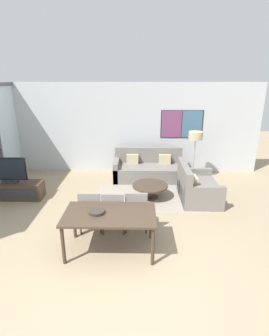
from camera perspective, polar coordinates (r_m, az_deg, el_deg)
name	(u,v)px	position (r m, az deg, el deg)	size (l,w,h in m)	color
ground_plane	(118,283)	(4.29, -3.64, -23.68)	(24.00, 24.00, 0.00)	#9E896B
wall_back	(131,128)	(8.35, -0.71, 8.62)	(8.15, 0.09, 2.80)	silver
area_rug	(150,197)	(6.78, 3.37, -6.40)	(2.75, 1.67, 0.01)	gray
tv_console	(12,190)	(7.36, -25.14, -4.36)	(1.56, 0.47, 0.43)	#423326
television	(9,170)	(7.19, -25.72, -0.49)	(0.90, 0.20, 0.64)	#2D2D33
sofa_main	(148,169)	(7.97, 3.06, -0.26)	(2.06, 0.92, 0.90)	slate
sofa_side	(195,188)	(6.77, 13.11, -4.35)	(0.92, 1.39, 0.90)	slate
coffee_table	(150,188)	(6.67, 3.42, -4.35)	(0.90, 0.90, 0.36)	#423326
dining_table	(110,217)	(4.57, -5.40, -10.63)	(1.57, 0.88, 0.73)	#423326
dining_chair_left	(91,208)	(5.26, -9.47, -8.55)	(0.46, 0.46, 0.87)	gray
dining_chair_centre	(113,209)	(5.18, -4.60, -8.78)	(0.46, 0.46, 0.87)	gray
dining_chair_right	(136,208)	(5.20, 0.40, -8.62)	(0.46, 0.46, 0.87)	gray
fruit_bowl	(97,212)	(4.55, -8.20, -9.40)	(0.27, 0.27, 0.05)	#332D28
floor_lamp	(195,138)	(7.77, 13.14, 6.31)	(0.41, 0.41, 1.46)	#2D2D33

